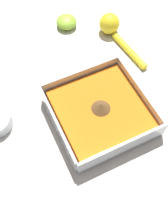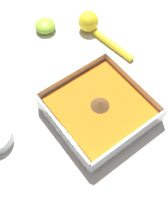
# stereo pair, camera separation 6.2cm
# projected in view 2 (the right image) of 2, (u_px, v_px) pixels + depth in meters

# --- Properties ---
(ground_plane) EXTENTS (4.00, 4.00, 0.00)m
(ground_plane) POSITION_uv_depth(u_px,v_px,m) (89.00, 102.00, 0.67)
(ground_plane) COLOR beige
(square_dish) EXTENTS (0.22, 0.22, 0.06)m
(square_dish) POSITION_uv_depth(u_px,v_px,m) (99.00, 110.00, 0.64)
(square_dish) COLOR silver
(square_dish) RESTS_ON ground_plane
(lemon_squeezer) EXTENTS (0.06, 0.21, 0.06)m
(lemon_squeezer) POSITION_uv_depth(u_px,v_px,m) (93.00, 26.00, 0.78)
(lemon_squeezer) COLOR yellow
(lemon_squeezer) RESTS_ON ground_plane
(lemon_half) EXTENTS (0.06, 0.06, 0.03)m
(lemon_half) POSITION_uv_depth(u_px,v_px,m) (45.00, 26.00, 0.79)
(lemon_half) COLOR #93CC38
(lemon_half) RESTS_ON ground_plane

